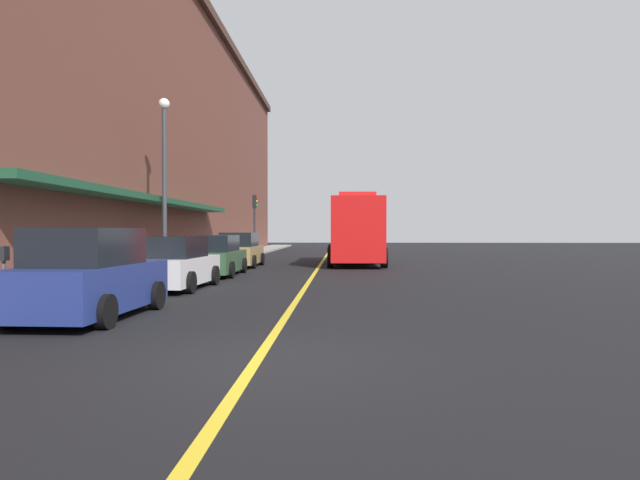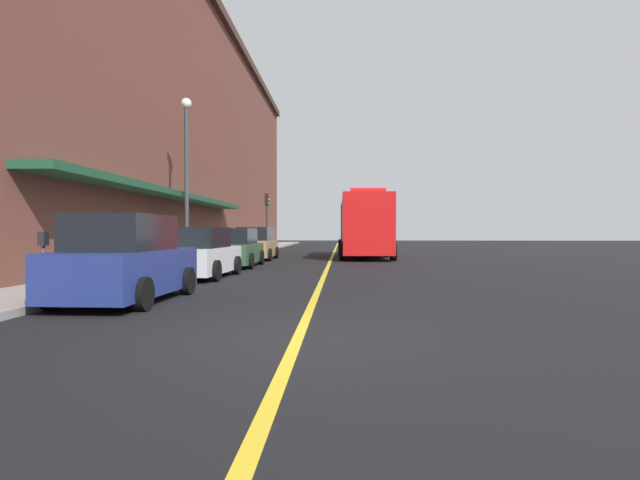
{
  "view_description": "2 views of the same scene",
  "coord_description": "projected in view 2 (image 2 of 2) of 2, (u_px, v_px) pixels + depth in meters",
  "views": [
    {
      "loc": [
        1.17,
        -7.61,
        1.76
      ],
      "look_at": [
        0.07,
        19.91,
        1.34
      ],
      "focal_mm": 31.23,
      "sensor_mm": 36.0,
      "label": 1
    },
    {
      "loc": [
        0.62,
        -7.32,
        1.48
      ],
      "look_at": [
        -0.48,
        17.89,
        1.08
      ],
      "focal_mm": 29.31,
      "sensor_mm": 36.0,
      "label": 2
    }
  ],
  "objects": [
    {
      "name": "sidewalk_left",
      "position": [
        234.0,
        254.0,
        32.61
      ],
      "size": [
        2.4,
        70.0,
        0.15
      ],
      "primitive_type": "cube",
      "color": "gray",
      "rests_on": "ground"
    },
    {
      "name": "parked_car_1",
      "position": [
        198.0,
        254.0,
        16.72
      ],
      "size": [
        2.15,
        4.24,
        1.62
      ],
      "rotation": [
        0.0,
        0.0,
        1.54
      ],
      "color": "silver",
      "rests_on": "ground"
    },
    {
      "name": "fire_truck",
      "position": [
        364.0,
        227.0,
        29.67
      ],
      "size": [
        3.01,
        8.94,
        3.67
      ],
      "rotation": [
        0.0,
        0.0,
        -1.56
      ],
      "color": "red",
      "rests_on": "ground"
    },
    {
      "name": "parked_car_2",
      "position": [
        234.0,
        249.0,
        21.95
      ],
      "size": [
        2.12,
        4.59,
        1.62
      ],
      "rotation": [
        0.0,
        0.0,
        1.58
      ],
      "color": "#2D5133",
      "rests_on": "ground"
    },
    {
      "name": "brick_building_left",
      "position": [
        142.0,
        124.0,
        31.71
      ],
      "size": [
        9.55,
        64.0,
        16.08
      ],
      "color": "brown",
      "rests_on": "ground"
    },
    {
      "name": "street_lamp_left",
      "position": [
        186.0,
        162.0,
        21.93
      ],
      "size": [
        0.44,
        0.44,
        6.94
      ],
      "color": "#33383D",
      "rests_on": "sidewalk_left"
    },
    {
      "name": "parking_meter_1",
      "position": [
        43.0,
        253.0,
        10.4
      ],
      "size": [
        0.14,
        0.18,
        1.33
      ],
      "color": "#4C4C51",
      "rests_on": "sidewalk_left"
    },
    {
      "name": "parked_car_0",
      "position": [
        125.0,
        262.0,
        10.96
      ],
      "size": [
        2.07,
        4.17,
        1.83
      ],
      "rotation": [
        0.0,
        0.0,
        1.54
      ],
      "color": "navy",
      "rests_on": "ground"
    },
    {
      "name": "parked_car_3",
      "position": [
        256.0,
        245.0,
        27.45
      ],
      "size": [
        1.98,
        4.3,
        1.71
      ],
      "rotation": [
        0.0,
        0.0,
        1.57
      ],
      "color": "#A5844C",
      "rests_on": "ground"
    },
    {
      "name": "lane_center_stripe",
      "position": [
        333.0,
        255.0,
        32.34
      ],
      "size": [
        0.16,
        70.0,
        0.01
      ],
      "primitive_type": "cube",
      "color": "gold",
      "rests_on": "ground"
    },
    {
      "name": "parking_meter_0",
      "position": [
        207.0,
        241.0,
        23.02
      ],
      "size": [
        0.14,
        0.18,
        1.33
      ],
      "color": "#4C4C51",
      "rests_on": "sidewalk_left"
    },
    {
      "name": "parking_meter_2",
      "position": [
        95.0,
        249.0,
        12.58
      ],
      "size": [
        0.14,
        0.18,
        1.33
      ],
      "color": "#4C4C51",
      "rests_on": "sidewalk_left"
    },
    {
      "name": "ground_plane",
      "position": [
        333.0,
        256.0,
        32.34
      ],
      "size": [
        112.0,
        112.0,
        0.0
      ],
      "primitive_type": "plane",
      "color": "black"
    },
    {
      "name": "traffic_light_near",
      "position": [
        267.0,
        210.0,
        40.67
      ],
      "size": [
        0.38,
        0.36,
        4.3
      ],
      "color": "#232326",
      "rests_on": "sidewalk_left"
    }
  ]
}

